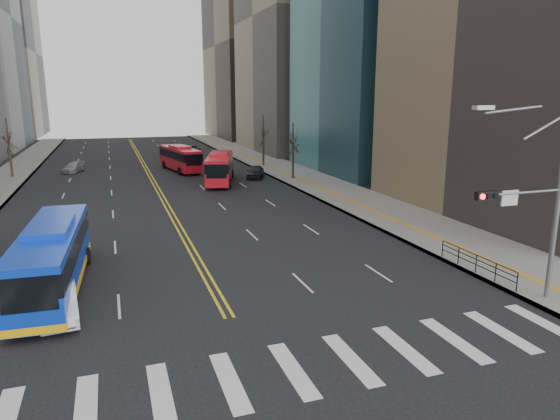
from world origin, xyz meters
name	(u,v)px	position (x,y,z in m)	size (l,w,h in m)	color
ground	(262,375)	(0.00, 0.00, 0.00)	(220.00, 220.00, 0.00)	black
sidewalk_right	(290,172)	(17.50, 45.00, 0.07)	(7.00, 130.00, 0.15)	gray
crosswalk	(262,375)	(0.00, 0.00, 0.01)	(26.70, 4.00, 0.01)	silver
centerline	(146,168)	(0.00, 55.00, 0.01)	(0.55, 100.00, 0.01)	gold
office_towers	(131,0)	(0.12, 68.51, 23.92)	(83.00, 134.00, 58.00)	#9A9A9C
signal_mast	(534,205)	(13.77, 2.00, 4.86)	(5.37, 0.37, 9.39)	gray
pedestrian_railing	(476,261)	(14.30, 6.00, 0.82)	(0.06, 6.06, 1.02)	black
street_trees	(80,150)	(-7.18, 34.55, 4.87)	(35.20, 47.20, 7.60)	black
blue_bus	(52,256)	(-7.74, 11.21, 1.84)	(3.23, 12.17, 3.51)	#0D38CD
red_bus_near	(220,166)	(7.25, 40.47, 1.94)	(5.44, 11.24, 3.48)	red
red_bus_far	(180,157)	(4.20, 51.16, 1.88)	(4.34, 10.85, 3.37)	red
car_white	(59,303)	(-7.24, 7.53, 0.72)	(1.52, 4.36, 1.44)	white
car_dark_mid	(255,172)	(12.00, 42.31, 0.77)	(1.81, 4.49, 1.53)	black
car_silver	(73,167)	(-9.22, 54.55, 0.63)	(1.76, 4.33, 1.26)	gray
car_dark_far	(194,149)	(9.71, 73.90, 0.56)	(1.87, 4.06, 1.13)	black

